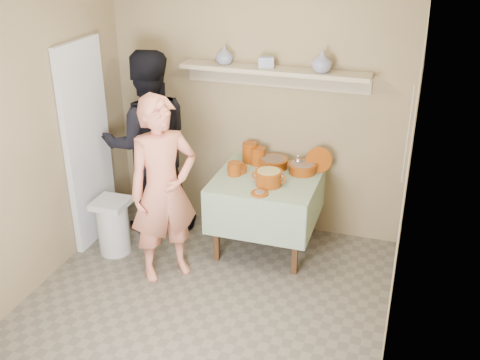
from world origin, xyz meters
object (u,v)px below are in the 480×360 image
at_px(person_helper, 149,143).
at_px(trash_bin, 113,226).
at_px(person_cook, 163,190).
at_px(serving_table, 267,188).
at_px(cazuela_rice, 269,177).

distance_m(person_helper, trash_bin, 0.89).
height_order(person_cook, serving_table, person_cook).
relative_size(cazuela_rice, trash_bin, 0.59).
bearing_deg(person_helper, trash_bin, 45.52).
xyz_separation_m(person_cook, trash_bin, (-0.65, 0.17, -0.57)).
relative_size(person_helper, trash_bin, 3.36).
height_order(person_cook, cazuela_rice, person_cook).
xyz_separation_m(cazuela_rice, trash_bin, (-1.44, -0.38, -0.56)).
relative_size(person_helper, serving_table, 1.94).
bearing_deg(trash_bin, person_helper, 76.57).
relative_size(serving_table, trash_bin, 1.74).
height_order(serving_table, trash_bin, serving_table).
bearing_deg(serving_table, cazuela_rice, -70.77).
distance_m(person_cook, cazuela_rice, 0.97).
xyz_separation_m(person_cook, cazuela_rice, (0.79, 0.56, -0.00)).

